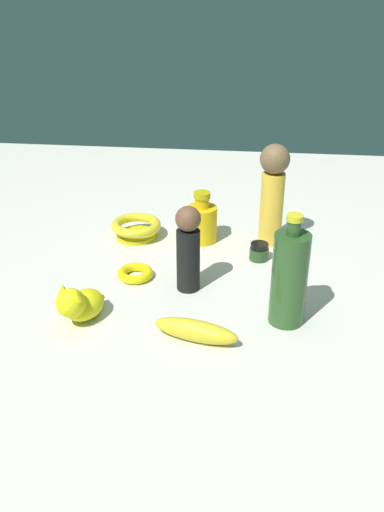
{
  "coord_description": "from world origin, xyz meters",
  "views": [
    {
      "loc": [
        0.12,
        -1.07,
        0.63
      ],
      "look_at": [
        0.0,
        0.0,
        0.07
      ],
      "focal_mm": 39.16,
      "sensor_mm": 36.0,
      "label": 1
    }
  ],
  "objects_px": {
    "person_figure_child": "(273,190)",
    "nail_polish_jar": "(259,251)",
    "bottle_tall": "(289,278)",
    "bottle_short": "(201,222)",
    "person_figure_adult": "(188,248)",
    "cat_figurine": "(80,303)",
    "bowl": "(136,227)",
    "banana": "(196,331)",
    "bangle": "(135,273)"
  },
  "relations": [
    {
      "from": "cat_figurine",
      "to": "bowl",
      "type": "height_order",
      "value": "cat_figurine"
    },
    {
      "from": "bottle_tall",
      "to": "nail_polish_jar",
      "type": "relative_size",
      "value": 4.97
    },
    {
      "from": "person_figure_child",
      "to": "banana",
      "type": "xyz_separation_m",
      "value": [
        -0.14,
        -0.44,
        -0.12
      ]
    },
    {
      "from": "nail_polish_jar",
      "to": "person_figure_child",
      "type": "bearing_deg",
      "value": 74.66
    },
    {
      "from": "cat_figurine",
      "to": "bowl",
      "type": "bearing_deg",
      "value": 85.3
    },
    {
      "from": "bottle_short",
      "to": "nail_polish_jar",
      "type": "height_order",
      "value": "bottle_short"
    },
    {
      "from": "bottle_short",
      "to": "banana",
      "type": "relative_size",
      "value": 0.8
    },
    {
      "from": "person_figure_child",
      "to": "nail_polish_jar",
      "type": "height_order",
      "value": "person_figure_child"
    },
    {
      "from": "bottle_tall",
      "to": "banana",
      "type": "relative_size",
      "value": 1.39
    },
    {
      "from": "bottle_short",
      "to": "nail_polish_jar",
      "type": "xyz_separation_m",
      "value": [
        0.15,
        -0.09,
        -0.03
      ]
    },
    {
      "from": "bottle_short",
      "to": "person_figure_child",
      "type": "bearing_deg",
      "value": 2.05
    },
    {
      "from": "banana",
      "to": "bowl",
      "type": "distance_m",
      "value": 0.47
    },
    {
      "from": "bottle_tall",
      "to": "person_figure_adult",
      "type": "height_order",
      "value": "bottle_tall"
    },
    {
      "from": "bangle",
      "to": "cat_figurine",
      "type": "distance_m",
      "value": 0.2
    },
    {
      "from": "nail_polish_jar",
      "to": "bottle_short",
      "type": "bearing_deg",
      "value": 149.98
    },
    {
      "from": "bangle",
      "to": "nail_polish_jar",
      "type": "relative_size",
      "value": 1.77
    },
    {
      "from": "bangle",
      "to": "bottle_tall",
      "type": "relative_size",
      "value": 0.36
    },
    {
      "from": "bottle_short",
      "to": "person_figure_adult",
      "type": "bearing_deg",
      "value": -90.65
    },
    {
      "from": "bangle",
      "to": "bowl",
      "type": "xyz_separation_m",
      "value": [
        -0.04,
        0.21,
        0.02
      ]
    },
    {
      "from": "cat_figurine",
      "to": "person_figure_adult",
      "type": "distance_m",
      "value": 0.25
    },
    {
      "from": "bangle",
      "to": "bowl",
      "type": "relative_size",
      "value": 0.64
    },
    {
      "from": "person_figure_child",
      "to": "bowl",
      "type": "distance_m",
      "value": 0.36
    },
    {
      "from": "bottle_short",
      "to": "bangle",
      "type": "height_order",
      "value": "bottle_short"
    },
    {
      "from": "bottle_short",
      "to": "person_figure_child",
      "type": "relative_size",
      "value": 0.51
    },
    {
      "from": "person_figure_child",
      "to": "banana",
      "type": "bearing_deg",
      "value": -107.9
    },
    {
      "from": "bottle_short",
      "to": "bowl",
      "type": "distance_m",
      "value": 0.17
    },
    {
      "from": "banana",
      "to": "cat_figurine",
      "type": "height_order",
      "value": "cat_figurine"
    },
    {
      "from": "bowl",
      "to": "person_figure_child",
      "type": "bearing_deg",
      "value": 1.09
    },
    {
      "from": "nail_polish_jar",
      "to": "banana",
      "type": "bearing_deg",
      "value": -108.58
    },
    {
      "from": "person_figure_child",
      "to": "bottle_tall",
      "type": "bearing_deg",
      "value": -85.07
    },
    {
      "from": "cat_figurine",
      "to": "bowl",
      "type": "xyz_separation_m",
      "value": [
        0.03,
        0.39,
        -0.01
      ]
    },
    {
      "from": "bottle_tall",
      "to": "person_figure_child",
      "type": "relative_size",
      "value": 0.89
    },
    {
      "from": "bottle_short",
      "to": "cat_figurine",
      "type": "relative_size",
      "value": 1.06
    },
    {
      "from": "bangle",
      "to": "nail_polish_jar",
      "type": "xyz_separation_m",
      "value": [
        0.28,
        0.12,
        0.01
      ]
    },
    {
      "from": "bottle_tall",
      "to": "bottle_short",
      "type": "bearing_deg",
      "value": 120.83
    },
    {
      "from": "bottle_tall",
      "to": "banana",
      "type": "distance_m",
      "value": 0.21
    },
    {
      "from": "person_figure_child",
      "to": "person_figure_adult",
      "type": "bearing_deg",
      "value": -125.74
    },
    {
      "from": "person_figure_adult",
      "to": "bowl",
      "type": "bearing_deg",
      "value": 124.47
    },
    {
      "from": "bottle_tall",
      "to": "person_figure_child",
      "type": "height_order",
      "value": "person_figure_child"
    },
    {
      "from": "bangle",
      "to": "bottle_tall",
      "type": "xyz_separation_m",
      "value": [
        0.33,
        -0.14,
        0.09
      ]
    },
    {
      "from": "cat_figurine",
      "to": "person_figure_adult",
      "type": "relative_size",
      "value": 0.65
    },
    {
      "from": "bowl",
      "to": "nail_polish_jar",
      "type": "bearing_deg",
      "value": -15.18
    },
    {
      "from": "bottle_short",
      "to": "banana",
      "type": "bearing_deg",
      "value": -85.41
    },
    {
      "from": "bottle_tall",
      "to": "bowl",
      "type": "relative_size",
      "value": 1.79
    },
    {
      "from": "bangle",
      "to": "nail_polish_jar",
      "type": "bearing_deg",
      "value": 23.6
    },
    {
      "from": "bangle",
      "to": "cat_figurine",
      "type": "relative_size",
      "value": 0.66
    },
    {
      "from": "bottle_tall",
      "to": "bowl",
      "type": "xyz_separation_m",
      "value": [
        -0.37,
        0.34,
        -0.07
      ]
    },
    {
      "from": "person_figure_child",
      "to": "nail_polish_jar",
      "type": "distance_m",
      "value": 0.15
    },
    {
      "from": "bottle_short",
      "to": "person_figure_adult",
      "type": "xyz_separation_m",
      "value": [
        -0.0,
        -0.24,
        0.05
      ]
    },
    {
      "from": "bangle",
      "to": "bottle_tall",
      "type": "height_order",
      "value": "bottle_tall"
    }
  ]
}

